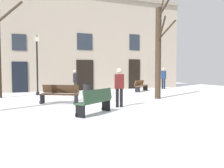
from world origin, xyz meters
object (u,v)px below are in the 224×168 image
Objects in this scene: tree_left_of_center at (159,50)px; bench_back_to_back_right at (141,85)px; person_strolling at (75,80)px; person_by_shop_door at (164,77)px; streetlamp at (37,58)px; litter_bin at (87,90)px; bench_back_to_back_left at (95,101)px; bench_by_litter_bin at (59,94)px; person_crossing_plaza at (119,86)px.

tree_left_of_center is 5.17m from bench_back_to_back_right.
person_strolling is 0.89× the size of person_by_shop_door.
person_by_shop_door is at bearing 5.41° from streetlamp.
person_by_shop_door is at bearing 19.66° from litter_bin.
litter_bin is 0.45× the size of bench_back_to_back_right.
person_strolling is (2.48, 0.08, -1.46)m from streetlamp.
litter_bin is at bearing -138.79° from bench_back_to_back_left.
person_by_shop_door reaches higher than bench_by_litter_bin.
person_crossing_plaza is (2.86, -6.51, -1.43)m from streetlamp.
person_strolling is at bearing 1.95° from streetlamp.
person_by_shop_door is at bearing 64.43° from bench_by_litter_bin.
litter_bin is (-3.39, 2.83, -2.36)m from tree_left_of_center.
person_by_shop_door is (7.64, 2.73, 0.64)m from litter_bin.
tree_left_of_center is at bearing 34.69° from bench_by_litter_bin.
bench_by_litter_bin is (0.63, -4.54, -1.88)m from streetlamp.
person_by_shop_door is at bearing 52.55° from tree_left_of_center.
streetlamp is 7.98m from bench_back_to_back_left.
bench_back_to_back_right is (7.56, -0.16, -1.92)m from streetlamp.
streetlamp reaches higher than person_crossing_plaza.
streetlamp is 2.88m from person_strolling.
person_strolling reaches higher than litter_bin.
person_by_shop_door reaches higher than person_strolling.
bench_back_to_back_right is at bearing -103.82° from person_by_shop_door.
person_by_shop_door is at bearing -18.74° from bench_back_to_back_right.
bench_back_to_back_left is at bearing 176.75° from person_strolling.
bench_back_to_back_left is at bearing -129.46° from person_crossing_plaza.
bench_back_to_back_right is at bearing 67.30° from bench_by_litter_bin.
person_crossing_plaza is (2.24, -1.97, 0.45)m from bench_by_litter_bin.
bench_by_litter_bin reaches higher than bench_back_to_back_right.
person_strolling is at bearing 106.34° from person_crossing_plaza.
tree_left_of_center is at bearing 177.11° from bench_back_to_back_left.
bench_by_litter_bin is 5.00m from person_strolling.
tree_left_of_center reaches higher than bench_by_litter_bin.
bench_by_litter_bin is 11.26m from person_by_shop_door.
person_crossing_plaza is (1.46, 1.12, 0.46)m from bench_back_to_back_left.
streetlamp is at bearing 96.70° from person_strolling.
streetlamp is 7.25m from person_crossing_plaza.
tree_left_of_center is 7.68m from streetlamp.
bench_by_litter_bin is (-0.77, 3.09, 0.01)m from bench_back_to_back_left.
bench_by_litter_bin is at bearing 162.87° from person_strolling.
tree_left_of_center is 3.61× the size of bench_back_to_back_left.
person_crossing_plaza is at bearing -80.84° from person_by_shop_door.
tree_left_of_center reaches higher than person_crossing_plaza.
bench_back_to_back_left is at bearing -79.61° from streetlamp.
bench_back_to_back_left is at bearing -40.96° from bench_by_litter_bin.
bench_back_to_back_right is 8.20m from bench_by_litter_bin.
bench_back_to_back_left is 12.49m from person_by_shop_door.
bench_back_to_back_right is 1.04× the size of person_strolling.
litter_bin is at bearing -166.07° from person_strolling.
bench_by_litter_bin is (-2.15, -2.80, 0.10)m from litter_bin.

